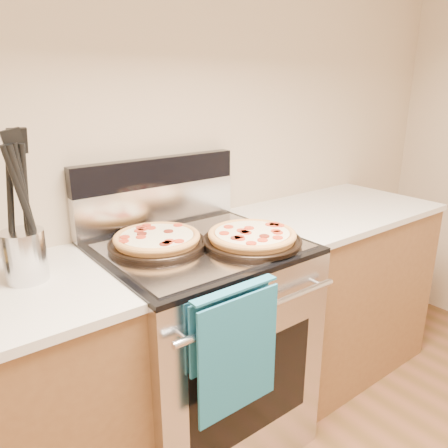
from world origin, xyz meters
TOP-DOWN VIEW (x-y plane):
  - wall_back at (0.00, 2.00)m, footprint 4.00×0.00m
  - range_body at (0.00, 1.65)m, footprint 0.76×0.68m
  - oven_window at (0.00, 1.31)m, footprint 0.56×0.01m
  - cooktop at (0.00, 1.65)m, footprint 0.76×0.68m
  - backsplash_lower at (0.00, 1.96)m, footprint 0.76×0.06m
  - backsplash_upper at (0.00, 1.96)m, footprint 0.76×0.06m
  - oven_handle at (0.00, 1.27)m, footprint 0.70×0.03m
  - dish_towel at (-0.12, 1.27)m, footprint 0.32×0.05m
  - foil_sheet at (0.00, 1.62)m, footprint 0.70×0.55m
  - cabinet_right at (0.88, 1.68)m, footprint 1.00×0.62m
  - countertop_right at (0.88, 1.68)m, footprint 1.02×0.64m
  - pepperoni_pizza_back at (-0.14, 1.72)m, footprint 0.40×0.40m
  - pepperoni_pizza_front at (0.16, 1.52)m, footprint 0.39×0.39m
  - utensil_crock at (-0.61, 1.74)m, footprint 0.14×0.14m

SIDE VIEW (x-z plane):
  - cabinet_right at x=0.88m, z-range 0.00..0.88m
  - range_body at x=0.00m, z-range 0.00..0.90m
  - oven_window at x=0.00m, z-range 0.25..0.65m
  - dish_towel at x=-0.12m, z-range 0.49..0.91m
  - oven_handle at x=0.00m, z-range 0.79..0.81m
  - countertop_right at x=0.88m, z-range 0.88..0.91m
  - cooktop at x=0.00m, z-range 0.90..0.92m
  - foil_sheet at x=0.00m, z-range 0.92..0.93m
  - pepperoni_pizza_back at x=-0.14m, z-range 0.93..0.98m
  - pepperoni_pizza_front at x=0.16m, z-range 0.93..0.98m
  - utensil_crock at x=-0.61m, z-range 0.91..1.08m
  - backsplash_lower at x=0.00m, z-range 0.92..1.10m
  - backsplash_upper at x=0.00m, z-range 1.10..1.22m
  - wall_back at x=0.00m, z-range -0.65..3.35m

